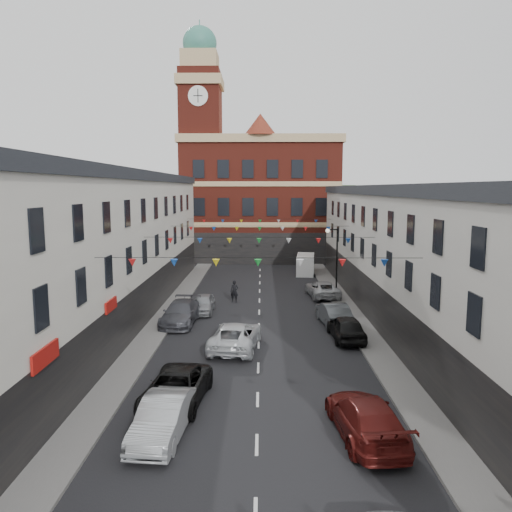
{
  "coord_description": "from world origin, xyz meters",
  "views": [
    {
      "loc": [
        0.16,
        -29.44,
        9.48
      ],
      "look_at": [
        -0.25,
        7.75,
        4.41
      ],
      "focal_mm": 35.0,
      "sensor_mm": 36.0,
      "label": 1
    }
  ],
  "objects_px": {
    "car_left_e": "(203,304)",
    "car_right_c": "(366,418)",
    "car_right_d": "(346,328)",
    "car_right_f": "(322,289)",
    "white_van": "(305,264)",
    "car_right_e": "(333,313)",
    "car_left_b": "(163,418)",
    "pedestrian": "(234,291)",
    "car_left_c": "(176,389)",
    "car_left_d": "(181,313)",
    "street_lamp": "(334,252)",
    "moving_car": "(235,336)"
  },
  "relations": [
    {
      "from": "car_left_c",
      "to": "car_right_d",
      "type": "bearing_deg",
      "value": 52.32
    },
    {
      "from": "moving_car",
      "to": "car_left_c",
      "type": "bearing_deg",
      "value": 81.0
    },
    {
      "from": "car_right_f",
      "to": "white_van",
      "type": "bearing_deg",
      "value": -93.69
    },
    {
      "from": "car_left_c",
      "to": "moving_car",
      "type": "bearing_deg",
      "value": 79.9
    },
    {
      "from": "car_right_e",
      "to": "white_van",
      "type": "bearing_deg",
      "value": -95.69
    },
    {
      "from": "car_left_d",
      "to": "pedestrian",
      "type": "bearing_deg",
      "value": 66.52
    },
    {
      "from": "car_right_f",
      "to": "white_van",
      "type": "relative_size",
      "value": 1.06
    },
    {
      "from": "car_right_c",
      "to": "pedestrian",
      "type": "height_order",
      "value": "pedestrian"
    },
    {
      "from": "car_left_c",
      "to": "car_right_e",
      "type": "distance_m",
      "value": 15.92
    },
    {
      "from": "car_right_c",
      "to": "white_van",
      "type": "xyz_separation_m",
      "value": [
        0.9,
        36.76,
        0.27
      ]
    },
    {
      "from": "street_lamp",
      "to": "car_right_f",
      "type": "relative_size",
      "value": 1.17
    },
    {
      "from": "car_right_c",
      "to": "car_right_d",
      "type": "bearing_deg",
      "value": -101.88
    },
    {
      "from": "street_lamp",
      "to": "car_right_c",
      "type": "distance_m",
      "value": 25.68
    },
    {
      "from": "car_left_d",
      "to": "white_van",
      "type": "bearing_deg",
      "value": 66.37
    },
    {
      "from": "car_left_c",
      "to": "car_right_f",
      "type": "distance_m",
      "value": 23.81
    },
    {
      "from": "car_right_c",
      "to": "pedestrian",
      "type": "xyz_separation_m",
      "value": [
        -6.25,
        22.74,
        0.13
      ]
    },
    {
      "from": "car_left_c",
      "to": "car_right_d",
      "type": "xyz_separation_m",
      "value": [
        9.1,
        9.58,
        0.05
      ]
    },
    {
      "from": "car_right_c",
      "to": "moving_car",
      "type": "bearing_deg",
      "value": -68.22
    },
    {
      "from": "car_left_c",
      "to": "car_right_e",
      "type": "relative_size",
      "value": 1.12
    },
    {
      "from": "car_left_e",
      "to": "car_right_c",
      "type": "bearing_deg",
      "value": -65.89
    },
    {
      "from": "car_left_e",
      "to": "car_right_f",
      "type": "bearing_deg",
      "value": 30.08
    },
    {
      "from": "car_right_c",
      "to": "car_right_e",
      "type": "height_order",
      "value": "car_right_c"
    },
    {
      "from": "car_left_c",
      "to": "white_van",
      "type": "xyz_separation_m",
      "value": [
        8.66,
        33.93,
        0.33
      ]
    },
    {
      "from": "car_left_c",
      "to": "car_right_f",
      "type": "height_order",
      "value": "car_left_c"
    },
    {
      "from": "car_left_b",
      "to": "car_right_e",
      "type": "relative_size",
      "value": 0.98
    },
    {
      "from": "car_right_c",
      "to": "car_left_e",
      "type": "bearing_deg",
      "value": -71.87
    },
    {
      "from": "street_lamp",
      "to": "car_left_e",
      "type": "bearing_deg",
      "value": -150.4
    },
    {
      "from": "moving_car",
      "to": "car_left_d",
      "type": "bearing_deg",
      "value": -45.48
    },
    {
      "from": "car_right_f",
      "to": "white_van",
      "type": "xyz_separation_m",
      "value": [
        -0.44,
        11.93,
        0.35
      ]
    },
    {
      "from": "car_left_d",
      "to": "car_right_e",
      "type": "height_order",
      "value": "car_left_d"
    },
    {
      "from": "car_left_e",
      "to": "car_right_e",
      "type": "distance_m",
      "value": 10.04
    },
    {
      "from": "car_right_c",
      "to": "car_right_e",
      "type": "relative_size",
      "value": 1.15
    },
    {
      "from": "car_right_e",
      "to": "car_right_f",
      "type": "xyz_separation_m",
      "value": [
        0.29,
        8.74,
        -0.07
      ]
    },
    {
      "from": "street_lamp",
      "to": "car_right_e",
      "type": "xyz_separation_m",
      "value": [
        -1.34,
        -9.29,
        -3.12
      ]
    },
    {
      "from": "car_left_b",
      "to": "pedestrian",
      "type": "distance_m",
      "value": 22.86
    },
    {
      "from": "car_right_d",
      "to": "moving_car",
      "type": "bearing_deg",
      "value": 11.7
    },
    {
      "from": "car_left_d",
      "to": "moving_car",
      "type": "height_order",
      "value": "car_left_d"
    },
    {
      "from": "car_right_e",
      "to": "pedestrian",
      "type": "height_order",
      "value": "pedestrian"
    },
    {
      "from": "car_right_f",
      "to": "pedestrian",
      "type": "distance_m",
      "value": 7.88
    },
    {
      "from": "car_left_c",
      "to": "car_left_d",
      "type": "bearing_deg",
      "value": 104.05
    },
    {
      "from": "car_right_c",
      "to": "car_right_f",
      "type": "height_order",
      "value": "car_right_c"
    },
    {
      "from": "car_left_d",
      "to": "pedestrian",
      "type": "height_order",
      "value": "pedestrian"
    },
    {
      "from": "street_lamp",
      "to": "white_van",
      "type": "bearing_deg",
      "value": 97.45
    },
    {
      "from": "car_right_e",
      "to": "moving_car",
      "type": "distance_m",
      "value": 8.55
    },
    {
      "from": "car_right_d",
      "to": "car_right_f",
      "type": "height_order",
      "value": "car_right_d"
    },
    {
      "from": "car_left_c",
      "to": "car_left_e",
      "type": "xyz_separation_m",
      "value": [
        -0.73,
        16.37,
        -0.03
      ]
    },
    {
      "from": "car_right_f",
      "to": "white_van",
      "type": "distance_m",
      "value": 11.94
    },
    {
      "from": "car_left_b",
      "to": "car_left_e",
      "type": "distance_m",
      "value": 19.29
    },
    {
      "from": "car_right_c",
      "to": "moving_car",
      "type": "distance_m",
      "value": 11.98
    },
    {
      "from": "car_right_e",
      "to": "pedestrian",
      "type": "bearing_deg",
      "value": -48.43
    }
  ]
}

